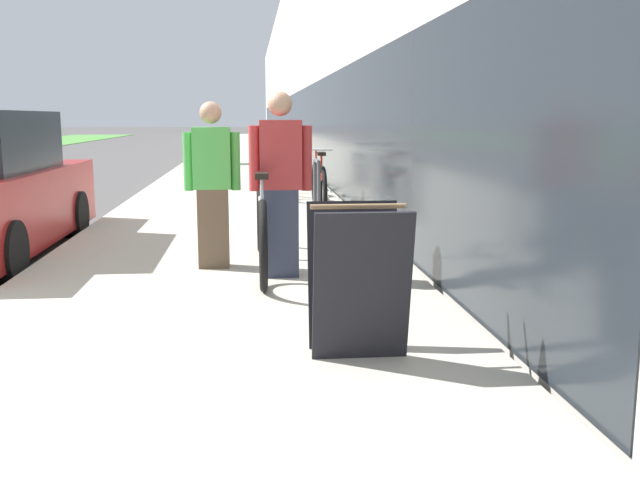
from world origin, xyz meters
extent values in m
cube|color=#B2AA99|center=(5.67, 21.00, 0.07)|extent=(3.60, 70.00, 0.15)
cube|color=#BCB7AD|center=(12.52, 29.00, 3.53)|extent=(10.00, 70.00, 7.07)
cube|color=#1E2328|center=(7.56, 29.00, 1.25)|extent=(0.10, 63.00, 2.20)
torus|color=black|center=(6.05, 2.26, 0.52)|extent=(0.06, 0.75, 0.75)
torus|color=black|center=(6.05, 0.53, 0.52)|extent=(0.06, 0.75, 0.75)
cylinder|color=#B7BCC1|center=(6.05, 1.40, 0.75)|extent=(0.04, 1.47, 0.04)
cylinder|color=#B7BCC1|center=(6.05, 1.05, 0.64)|extent=(0.04, 0.88, 0.34)
cylinder|color=#B7BCC1|center=(6.05, 0.84, 0.91)|extent=(0.03, 0.03, 0.31)
cube|color=black|center=(6.05, 0.84, 1.06)|extent=(0.11, 0.22, 0.05)
cylinder|color=#B7BCC1|center=(6.05, 2.12, 0.91)|extent=(0.03, 0.03, 0.33)
cylinder|color=silver|center=(6.05, 2.12, 1.08)|extent=(0.52, 0.03, 0.03)
cube|color=#33384C|center=(6.22, 1.08, 0.54)|extent=(0.30, 0.21, 0.78)
cube|color=#B23333|center=(6.22, 1.08, 1.22)|extent=(0.36, 0.21, 0.59)
cylinder|color=#B23333|center=(6.00, 1.08, 1.19)|extent=(0.09, 0.09, 0.56)
cylinder|color=#B23333|center=(6.45, 1.08, 1.19)|extent=(0.09, 0.09, 0.56)
sphere|color=tan|center=(6.22, 1.08, 1.65)|extent=(0.21, 0.21, 0.21)
cube|color=brown|center=(5.61, 1.53, 0.52)|extent=(0.28, 0.20, 0.74)
cube|color=#4CB74C|center=(5.61, 1.53, 1.17)|extent=(0.35, 0.20, 0.57)
cylinder|color=#4CB74C|center=(5.39, 1.53, 1.14)|extent=(0.09, 0.09, 0.53)
cylinder|color=#4CB74C|center=(5.83, 1.53, 1.14)|extent=(0.09, 0.09, 0.53)
sphere|color=tan|center=(5.61, 1.53, 1.58)|extent=(0.20, 0.20, 0.20)
cylinder|color=#4C4C51|center=(6.84, 4.05, 0.56)|extent=(0.05, 0.05, 0.82)
cylinder|color=#4C4C51|center=(6.84, 4.60, 0.56)|extent=(0.05, 0.05, 0.82)
cylinder|color=#4C4C51|center=(6.84, 4.32, 0.97)|extent=(0.05, 0.55, 0.05)
torus|color=black|center=(6.95, 5.75, 0.51)|extent=(0.06, 0.73, 0.73)
torus|color=black|center=(6.95, 4.64, 0.51)|extent=(0.06, 0.73, 0.73)
cylinder|color=red|center=(6.95, 5.20, 0.74)|extent=(0.04, 0.95, 0.04)
cylinder|color=red|center=(6.95, 4.97, 0.63)|extent=(0.04, 0.58, 0.33)
cylinder|color=red|center=(6.95, 4.84, 0.89)|extent=(0.03, 0.03, 0.30)
cube|color=black|center=(6.95, 4.84, 1.04)|extent=(0.11, 0.22, 0.05)
cylinder|color=red|center=(6.95, 5.67, 0.90)|extent=(0.03, 0.03, 0.32)
cylinder|color=silver|center=(6.95, 5.67, 1.05)|extent=(0.52, 0.03, 0.03)
torus|color=black|center=(6.68, 7.77, 0.53)|extent=(0.06, 0.77, 0.77)
torus|color=black|center=(6.68, 6.82, 0.53)|extent=(0.06, 0.77, 0.77)
cylinder|color=#7AD1C6|center=(6.68, 7.29, 0.77)|extent=(0.04, 0.81, 0.04)
cylinder|color=#7AD1C6|center=(6.68, 7.10, 0.66)|extent=(0.04, 0.50, 0.35)
cylinder|color=#7AD1C6|center=(6.68, 6.99, 0.93)|extent=(0.03, 0.03, 0.32)
cube|color=black|center=(6.68, 6.99, 1.09)|extent=(0.11, 0.22, 0.05)
cylinder|color=#7AD1C6|center=(6.68, 7.69, 0.94)|extent=(0.03, 0.03, 0.34)
cylinder|color=silver|center=(6.68, 7.69, 1.11)|extent=(0.52, 0.03, 0.03)
torus|color=black|center=(6.80, 9.92, 0.50)|extent=(0.06, 0.71, 0.71)
torus|color=black|center=(6.80, 8.85, 0.50)|extent=(0.06, 0.71, 0.71)
cylinder|color=#7AD1C6|center=(6.80, 9.39, 0.72)|extent=(0.04, 0.91, 0.04)
cylinder|color=#7AD1C6|center=(6.80, 9.17, 0.62)|extent=(0.04, 0.55, 0.33)
cylinder|color=#7AD1C6|center=(6.80, 9.05, 0.87)|extent=(0.03, 0.03, 0.29)
cube|color=black|center=(6.80, 9.05, 1.01)|extent=(0.11, 0.22, 0.05)
cylinder|color=#7AD1C6|center=(6.80, 9.84, 0.88)|extent=(0.03, 0.03, 0.31)
cylinder|color=silver|center=(6.80, 9.84, 1.03)|extent=(0.52, 0.03, 0.03)
cube|color=black|center=(6.58, -1.24, 0.59)|extent=(0.56, 0.20, 0.89)
cube|color=black|center=(6.58, -0.88, 0.59)|extent=(0.56, 0.20, 0.89)
cylinder|color=#93704C|center=(6.58, -1.06, 1.03)|extent=(0.56, 0.03, 0.03)
cylinder|color=black|center=(3.70, 4.27, 0.30)|extent=(0.22, 0.60, 0.60)
cylinder|color=black|center=(3.70, 1.64, 0.30)|extent=(0.22, 0.60, 0.60)
camera|label=1|loc=(5.96, -5.11, 1.54)|focal=40.00mm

